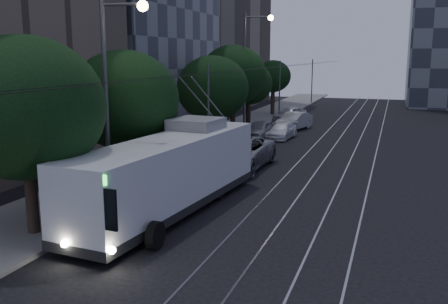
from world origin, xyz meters
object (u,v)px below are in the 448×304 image
car_white_c (294,121)px  streetlamp_far (250,63)px  car_white_d (290,114)px  pickup_silver (238,153)px  car_white_a (260,129)px  trolleybus (171,173)px  streetlamp_near (113,82)px  car_white_b (282,131)px

car_white_c → streetlamp_far: streetlamp_far is taller
car_white_d → streetlamp_far: streetlamp_far is taller
pickup_silver → car_white_a: bearing=100.3°
streetlamp_far → car_white_a: bearing=-23.8°
car_white_c → trolleybus: bearing=-76.1°
car_white_c → car_white_d: 5.19m
car_white_a → streetlamp_far: streetlamp_far is taller
pickup_silver → car_white_d: size_ratio=1.45×
car_white_c → streetlamp_near: streetlamp_near is taller
trolleybus → car_white_a: bearing=99.6°
streetlamp_far → car_white_b: bearing=0.4°
car_white_b → streetlamp_far: (-2.69, -0.02, 5.33)m
car_white_d → streetlamp_near: size_ratio=0.51×
trolleybus → car_white_d: (-1.21, 30.18, -0.91)m
car_white_c → car_white_d: car_white_d is taller
streetlamp_near → streetlamp_far: bearing=90.0°
car_white_c → streetlamp_far: 7.69m
car_white_a → streetlamp_near: bearing=-84.8°
pickup_silver → streetlamp_far: streetlamp_far is taller
pickup_silver → streetlamp_near: 10.28m
car_white_b → car_white_c: size_ratio=0.90×
trolleybus → car_white_a: 19.76m
streetlamp_far → trolleybus: bearing=-83.0°
streetlamp_near → streetlamp_far: (0.01, 20.30, 0.52)m
car_white_a → car_white_d: bearing=97.3°
car_white_c → streetlamp_near: 25.88m
pickup_silver → streetlamp_far: size_ratio=0.67×
streetlamp_near → trolleybus: bearing=3.2°
pickup_silver → car_white_a: (-1.60, 10.99, -0.20)m
trolleybus → pickup_silver: trolleybus is taller
car_white_a → car_white_d: 10.50m
pickup_silver → streetlamp_near: (-2.70, -8.84, 4.50)m
car_white_a → car_white_b: bearing=25.7°
pickup_silver → car_white_b: (0.00, 11.49, -0.30)m
streetlamp_near → pickup_silver: bearing=73.0°
trolleybus → streetlamp_far: bearing=102.5°
trolleybus → pickup_silver: (0.20, 8.70, -0.77)m
pickup_silver → streetlamp_near: bearing=-105.0°
trolleybus → car_white_b: 20.21m
streetlamp_far → pickup_silver: bearing=-76.8°
car_white_b → car_white_d: car_white_d is taller
car_white_d → streetlamp_far: (-1.28, -10.02, 5.16)m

